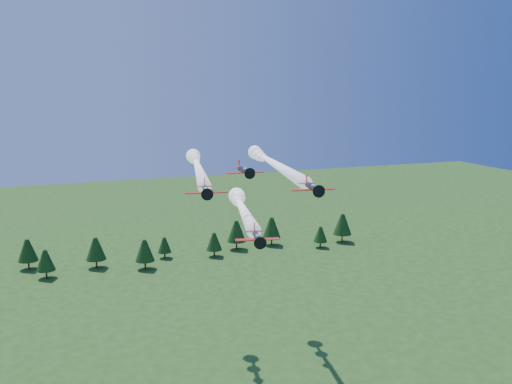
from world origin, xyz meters
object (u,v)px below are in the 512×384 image
object	(u,v)px
plane_left	(198,166)
plane_slot	(244,171)
plane_lead	(241,207)
plane_right	(272,162)

from	to	relation	value
plane_left	plane_slot	distance (m)	25.08
plane_slot	plane_left	bearing A→B (deg)	99.23
plane_lead	plane_left	world-z (taller)	plane_left
plane_right	plane_slot	size ratio (longest dim) A/B	7.63
plane_left	plane_right	size ratio (longest dim) A/B	0.89
plane_right	plane_slot	bearing A→B (deg)	-112.96
plane_lead	plane_left	bearing A→B (deg)	118.29
plane_right	plane_lead	bearing A→B (deg)	-119.91
plane_lead	plane_right	size ratio (longest dim) A/B	0.68
plane_lead	plane_right	distance (m)	21.51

